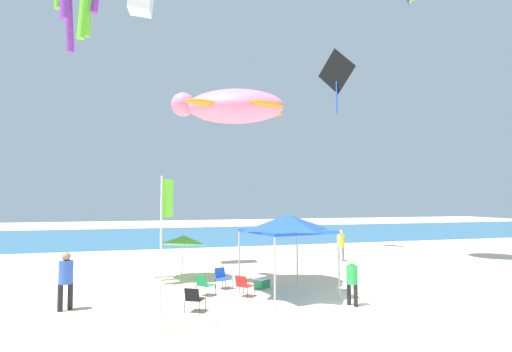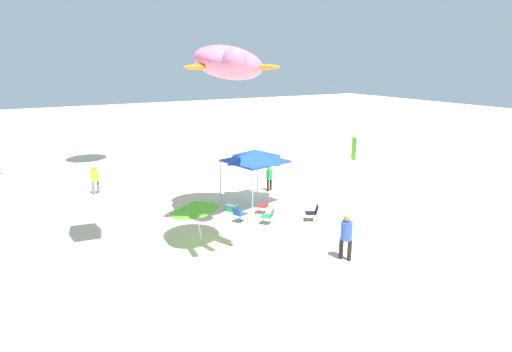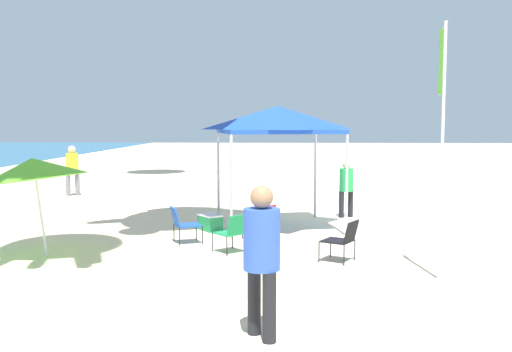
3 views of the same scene
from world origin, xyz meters
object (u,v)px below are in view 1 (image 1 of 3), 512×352
at_px(folding_chair_near_cooler, 222,277).
at_px(person_kite_handler, 341,243).
at_px(kite_turtle_pink, 233,107).
at_px(cooler_box, 262,283).
at_px(banner_flag, 163,237).
at_px(folding_chair_right_of_tent, 244,284).
at_px(kite_diamond_black, 336,74).
at_px(person_beachcomber, 352,278).
at_px(folding_chair_left_of_tent, 204,284).
at_px(person_by_tent, 66,276).
at_px(canopy_tent, 287,224).
at_px(beach_umbrella, 184,240).
at_px(folding_chair_facing_ocean, 194,298).

bearing_deg(folding_chair_near_cooler, person_kite_handler, 9.59).
xyz_separation_m(person_kite_handler, kite_turtle_pink, (-7.80, -5.23, 6.58)).
bearing_deg(cooler_box, person_kite_handler, 41.07).
xyz_separation_m(banner_flag, kite_turtle_pink, (3.23, 5.06, 5.06)).
relative_size(folding_chair_right_of_tent, cooler_box, 1.10).
bearing_deg(kite_diamond_black, person_beachcomber, 134.15).
xyz_separation_m(folding_chair_near_cooler, person_beachcomber, (3.75, -4.04, 0.48)).
height_order(folding_chair_right_of_tent, person_beachcomber, person_beachcomber).
bearing_deg(folding_chair_left_of_tent, person_by_tent, 57.75).
xyz_separation_m(canopy_tent, kite_turtle_pink, (-1.60, 2.28, 4.92)).
relative_size(folding_chair_near_cooler, folding_chair_left_of_tent, 1.00).
bearing_deg(cooler_box, folding_chair_left_of_tent, -163.13).
distance_m(person_kite_handler, person_by_tent, 15.77).
relative_size(folding_chair_right_of_tent, person_kite_handler, 0.44).
relative_size(canopy_tent, beach_umbrella, 1.53).
relative_size(cooler_box, banner_flag, 0.17).
bearing_deg(folding_chair_facing_ocean, folding_chair_near_cooler, -85.83).
xyz_separation_m(banner_flag, person_beachcomber, (6.49, 0.84, -1.65)).
relative_size(canopy_tent, kite_diamond_black, 0.67).
bearing_deg(canopy_tent, kite_diamond_black, 55.74).
relative_size(folding_chair_facing_ocean, person_beachcomber, 0.50).
xyz_separation_m(canopy_tent, kite_diamond_black, (8.90, 13.07, 10.42)).
distance_m(person_beachcomber, kite_turtle_pink, 8.57).
relative_size(canopy_tent, cooler_box, 4.50).
bearing_deg(person_kite_handler, beach_umbrella, 81.79).
bearing_deg(banner_flag, folding_chair_near_cooler, 60.66).
xyz_separation_m(banner_flag, person_kite_handler, (11.02, 10.29, -1.53)).
bearing_deg(beach_umbrella, cooler_box, -48.11).
bearing_deg(banner_flag, person_beachcomber, 7.37).
relative_size(canopy_tent, kite_turtle_pink, 0.64).
bearing_deg(person_kite_handler, canopy_tent, 116.98).
relative_size(folding_chair_facing_ocean, banner_flag, 0.19).
height_order(banner_flag, person_beachcomber, banner_flag).
bearing_deg(folding_chair_facing_ocean, cooler_box, -107.58).
distance_m(kite_turtle_pink, kite_diamond_black, 16.03).
xyz_separation_m(folding_chair_right_of_tent, banner_flag, (-3.21, -3.15, 2.13)).
relative_size(folding_chair_near_cooler, folding_chair_facing_ocean, 1.00).
bearing_deg(person_kite_handler, folding_chair_near_cooler, 99.63).
distance_m(folding_chair_near_cooler, folding_chair_facing_ocean, 3.74).
height_order(canopy_tent, beach_umbrella, canopy_tent).
xyz_separation_m(beach_umbrella, person_beachcomber, (5.04, -6.83, -0.80)).
height_order(beach_umbrella, folding_chair_left_of_tent, beach_umbrella).
height_order(folding_chair_facing_ocean, kite_diamond_black, kite_diamond_black).
distance_m(folding_chair_left_of_tent, kite_turtle_pink, 7.46).
bearing_deg(person_by_tent, folding_chair_near_cooler, 163.50).
bearing_deg(cooler_box, kite_turtle_pink, 151.57).
distance_m(banner_flag, person_by_tent, 4.44).
bearing_deg(kite_diamond_black, kite_turtle_pink, 115.66).
bearing_deg(kite_turtle_pink, banner_flag, 76.60).
height_order(person_beachcomber, kite_diamond_black, kite_diamond_black).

